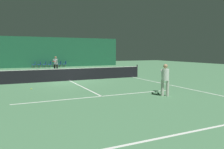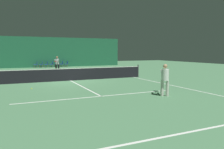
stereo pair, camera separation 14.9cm
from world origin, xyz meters
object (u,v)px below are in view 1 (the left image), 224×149
(courtside_chair_2, at_px, (45,64))
(courtside_chair_4, at_px, (55,64))
(tennis_ball, at_px, (31,89))
(courtside_chair_6, at_px, (65,64))
(player_near, at_px, (165,77))
(player_far, at_px, (56,63))
(courtside_chair_0, at_px, (34,64))
(courtside_chair_1, at_px, (40,64))
(courtside_chair_3, at_px, (50,64))
(courtside_chair_5, at_px, (60,64))
(tennis_net, at_px, (70,74))

(courtside_chair_2, relative_size, courtside_chair_4, 1.00)
(courtside_chair_2, height_order, tennis_ball, courtside_chair_2)
(courtside_chair_4, xyz_separation_m, courtside_chair_6, (1.40, 0.00, 0.00))
(player_near, height_order, courtside_chair_2, player_near)
(player_far, bearing_deg, courtside_chair_0, -149.11)
(courtside_chair_1, relative_size, courtside_chair_2, 1.00)
(courtside_chair_2, height_order, courtside_chair_4, same)
(courtside_chair_4, bearing_deg, courtside_chair_1, -90.00)
(player_near, xyz_separation_m, courtside_chair_2, (-2.68, 22.78, -0.44))
(courtside_chair_4, bearing_deg, tennis_ball, -14.47)
(player_far, height_order, courtside_chair_4, player_far)
(courtside_chair_3, bearing_deg, courtside_chair_1, -90.00)
(player_far, relative_size, courtside_chair_1, 2.02)
(courtside_chair_3, height_order, courtside_chair_4, same)
(courtside_chair_1, bearing_deg, courtside_chair_2, 90.00)
(player_near, bearing_deg, courtside_chair_0, 44.47)
(courtside_chair_5, bearing_deg, courtside_chair_2, -90.00)
(player_far, relative_size, courtside_chair_2, 2.02)
(player_far, xyz_separation_m, courtside_chair_2, (-0.11, 7.59, -0.50))
(courtside_chair_1, height_order, courtside_chair_3, same)
(courtside_chair_2, relative_size, courtside_chair_5, 1.00)
(courtside_chair_2, bearing_deg, tennis_net, -0.99)
(courtside_chair_0, distance_m, tennis_ball, 18.12)
(player_far, height_order, courtside_chair_3, player_far)
(player_far, xyz_separation_m, tennis_ball, (-3.36, -10.43, -0.95))
(courtside_chair_1, relative_size, courtside_chair_6, 1.00)
(courtside_chair_5, xyz_separation_m, courtside_chair_6, (0.70, 0.00, 0.00))
(courtside_chair_3, xyz_separation_m, tennis_ball, (-3.95, -18.02, -0.45))
(tennis_net, bearing_deg, courtside_chair_4, 83.77)
(courtside_chair_2, height_order, courtside_chair_5, same)
(courtside_chair_0, distance_m, courtside_chair_4, 2.79)
(courtside_chair_0, distance_m, courtside_chair_6, 4.19)
(courtside_chair_3, bearing_deg, courtside_chair_2, -90.00)
(player_far, xyz_separation_m, courtside_chair_5, (1.99, 7.59, -0.50))
(courtside_chair_6, bearing_deg, courtside_chair_1, -90.00)
(courtside_chair_6, bearing_deg, courtside_chair_3, -90.00)
(courtside_chair_0, distance_m, courtside_chair_1, 0.70)
(courtside_chair_4, bearing_deg, courtside_chair_3, -90.00)
(courtside_chair_5, bearing_deg, courtside_chair_6, 90.00)
(courtside_chair_1, bearing_deg, tennis_ball, -8.07)
(tennis_ball, bearing_deg, tennis_net, 43.38)
(player_near, distance_m, courtside_chair_5, 22.79)
(courtside_chair_2, bearing_deg, courtside_chair_0, -90.00)
(player_near, height_order, courtside_chair_1, player_near)
(player_near, height_order, player_far, player_far)
(player_near, bearing_deg, courtside_chair_6, 34.04)
(courtside_chair_1, relative_size, tennis_ball, 12.73)
(courtside_chair_1, xyz_separation_m, tennis_ball, (-2.55, -18.02, -0.45))
(courtside_chair_3, bearing_deg, player_far, -4.45)
(courtside_chair_2, bearing_deg, tennis_ball, -10.23)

